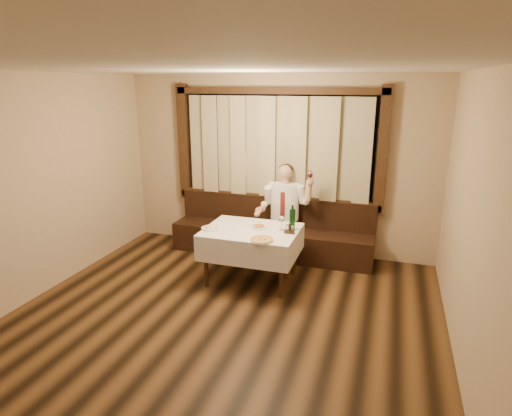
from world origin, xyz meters
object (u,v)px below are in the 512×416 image
(pasta_cream, at_px, (211,226))
(cruet_caddy, at_px, (289,230))
(seated_man, at_px, (284,206))
(pasta_red, at_px, (259,225))
(pizza, at_px, (262,240))
(banquette, at_px, (272,235))
(dining_table, at_px, (252,236))
(green_bottle, at_px, (292,219))

(pasta_cream, height_order, cruet_caddy, cruet_caddy)
(cruet_caddy, xyz_separation_m, seated_man, (-0.31, 0.94, 0.05))
(pasta_red, height_order, seated_man, seated_man)
(cruet_caddy, distance_m, seated_man, 0.99)
(pizza, bearing_deg, banquette, 100.69)
(pizza, distance_m, pasta_cream, 0.83)
(pasta_cream, xyz_separation_m, seated_man, (0.75, 1.08, 0.06))
(dining_table, bearing_deg, seated_man, 76.97)
(dining_table, relative_size, seated_man, 0.86)
(pasta_red, bearing_deg, seated_man, 80.38)
(pizza, bearing_deg, dining_table, 124.89)
(cruet_caddy, bearing_deg, pizza, -123.62)
(banquette, bearing_deg, pasta_red, -85.34)
(pasta_cream, bearing_deg, dining_table, 15.88)
(cruet_caddy, bearing_deg, green_bottle, 91.75)
(green_bottle, xyz_separation_m, cruet_caddy, (0.00, -0.15, -0.10))
(pizza, distance_m, cruet_caddy, 0.46)
(pasta_cream, relative_size, seated_man, 0.18)
(banquette, xyz_separation_m, pasta_cream, (-0.53, -1.17, 0.48))
(pasta_red, bearing_deg, cruet_caddy, -13.44)
(pasta_cream, bearing_deg, cruet_caddy, 7.75)
(pasta_red, bearing_deg, pasta_cream, -157.32)
(pizza, xyz_separation_m, seated_man, (-0.05, 1.31, 0.08))
(seated_man, bearing_deg, dining_table, -103.03)
(banquette, height_order, dining_table, banquette)
(banquette, xyz_separation_m, green_bottle, (0.53, -0.88, 0.60))
(pizza, height_order, pasta_cream, pasta_cream)
(banquette, bearing_deg, pasta_cream, -114.29)
(pasta_red, relative_size, cruet_caddy, 1.67)
(banquette, xyz_separation_m, pizza, (0.26, -1.40, 0.46))
(pasta_cream, bearing_deg, green_bottle, 15.32)
(pasta_cream, height_order, seated_man, seated_man)
(cruet_caddy, bearing_deg, pasta_red, 168.31)
(dining_table, bearing_deg, cruet_caddy, -0.72)
(seated_man, bearing_deg, green_bottle, -68.39)
(pizza, relative_size, green_bottle, 0.85)
(pasta_red, distance_m, pasta_cream, 0.66)
(pasta_cream, distance_m, seated_man, 1.32)
(seated_man, bearing_deg, pasta_red, -99.62)
(banquette, bearing_deg, seated_man, -22.83)
(green_bottle, distance_m, seated_man, 0.85)
(pasta_red, relative_size, green_bottle, 0.65)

